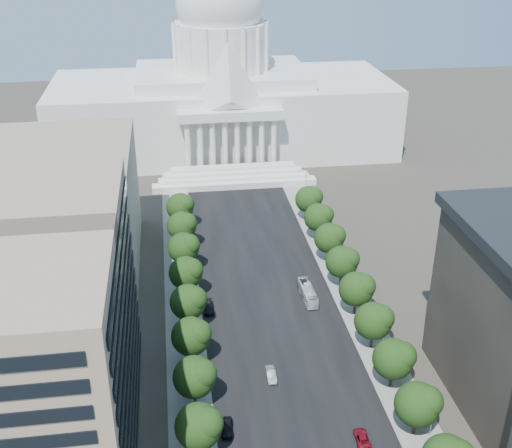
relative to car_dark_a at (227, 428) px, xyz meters
name	(u,v)px	position (x,y,z in m)	size (l,w,h in m)	color
road_asphalt	(261,277)	(13.08, 49.34, -0.80)	(30.00, 260.00, 0.01)	black
sidewalk_left	(182,283)	(-5.92, 49.34, -0.80)	(8.00, 260.00, 0.02)	gray
sidewalk_right	(338,272)	(32.08, 49.34, -0.80)	(8.00, 260.00, 0.02)	gray
capitol	(222,94)	(13.08, 144.24, 19.21)	(120.00, 56.00, 73.00)	white
office_block_left_far	(53,215)	(-34.92, 59.34, 14.20)	(38.00, 52.00, 30.00)	gray
tree_l_c	(201,426)	(-4.58, -4.85, 5.65)	(7.79, 7.60, 9.97)	#33261C
tree_l_d	(196,376)	(-4.58, 7.15, 5.65)	(7.79, 7.60, 9.97)	#33261C
tree_l_e	(193,335)	(-4.58, 19.15, 5.65)	(7.79, 7.60, 9.97)	#33261C
tree_l_f	(190,301)	(-4.58, 31.15, 5.65)	(7.79, 7.60, 9.97)	#33261C
tree_l_g	(187,272)	(-4.58, 43.15, 5.65)	(7.79, 7.60, 9.97)	#33261C
tree_l_h	(185,247)	(-4.58, 55.15, 5.65)	(7.79, 7.60, 9.97)	#33261C
tree_l_i	(183,225)	(-4.58, 67.15, 5.65)	(7.79, 7.60, 9.97)	#33261C
tree_l_j	(181,206)	(-4.58, 79.15, 5.65)	(7.79, 7.60, 9.97)	#33261C
tree_r_c	(420,403)	(31.42, -4.85, 5.65)	(7.79, 7.60, 9.97)	#33261C
tree_r_d	(395,358)	(31.42, 7.15, 5.65)	(7.79, 7.60, 9.97)	#33261C
tree_r_e	(375,320)	(31.42, 19.15, 5.65)	(7.79, 7.60, 9.97)	#33261C
tree_r_f	(358,288)	(31.42, 31.15, 5.65)	(7.79, 7.60, 9.97)	#33261C
tree_r_g	(343,261)	(31.42, 43.15, 5.65)	(7.79, 7.60, 9.97)	#33261C
tree_r_h	(331,237)	(31.42, 55.15, 5.65)	(7.79, 7.60, 9.97)	#33261C
tree_r_i	(320,217)	(31.42, 67.15, 5.65)	(7.79, 7.60, 9.97)	#33261C
tree_r_j	(310,199)	(31.42, 79.15, 5.65)	(7.79, 7.60, 9.97)	#33261C
streetlight_b	(430,409)	(32.99, -5.66, 5.02)	(2.61, 0.44, 9.00)	gray
streetlight_c	(382,322)	(32.99, 19.34, 5.02)	(2.61, 0.44, 9.00)	gray
streetlight_d	(348,260)	(32.99, 44.34, 5.02)	(2.61, 0.44, 9.00)	gray
streetlight_e	(323,215)	(32.99, 69.34, 5.02)	(2.61, 0.44, 9.00)	gray
streetlight_f	(304,180)	(32.99, 94.34, 5.02)	(2.61, 0.44, 9.00)	gray
car_dark_a	(227,428)	(0.00, 0.00, 0.00)	(1.89, 4.70, 1.60)	black
car_silver	(271,375)	(9.57, 12.56, 0.00)	(1.69, 4.84, 1.60)	#989A9F
car_red	(362,438)	(21.91, -5.33, -0.13)	(2.24, 4.86, 1.35)	maroon
car_dark_b	(209,308)	(-0.42, 36.75, -0.01)	(2.22, 5.45, 1.58)	black
city_bus	(308,293)	(22.22, 38.66, 0.68)	(2.49, 10.62, 2.96)	silver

